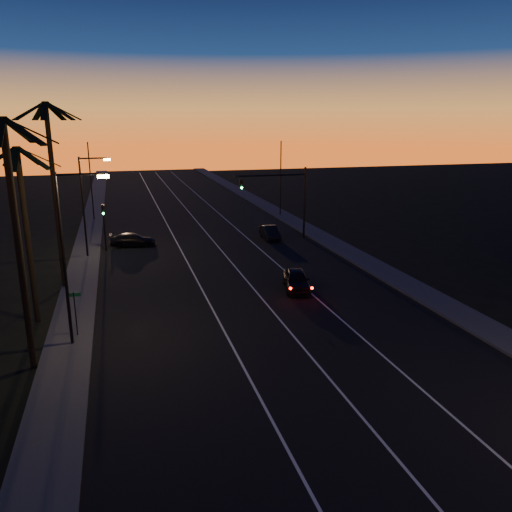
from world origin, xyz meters
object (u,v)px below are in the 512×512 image
object	(u,v)px
lead_car	(296,280)
cross_car	(133,240)
right_car	(270,232)
signal_mast	(282,191)

from	to	relation	value
lead_car	cross_car	bearing A→B (deg)	123.55
lead_car	right_car	bearing A→B (deg)	79.71
lead_car	cross_car	world-z (taller)	lead_car
lead_car	cross_car	distance (m)	18.82
signal_mast	right_car	bearing A→B (deg)	158.97
signal_mast	right_car	world-z (taller)	signal_mast
lead_car	cross_car	xyz separation A→B (m)	(-10.40, 15.69, -0.09)
lead_car	right_car	distance (m)	15.37
signal_mast	right_car	distance (m)	4.29
signal_mast	cross_car	xyz separation A→B (m)	(-14.21, 0.97, -4.16)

